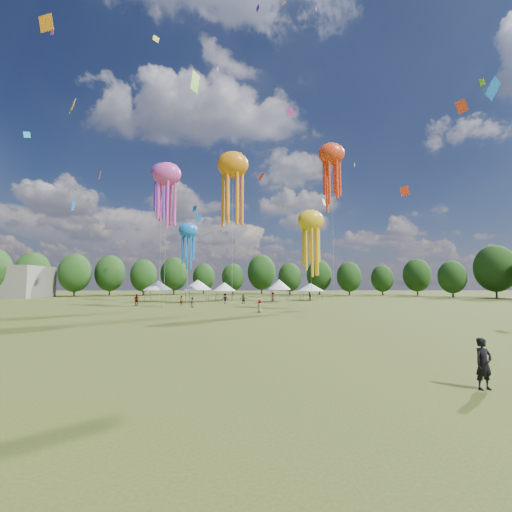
{
  "coord_description": "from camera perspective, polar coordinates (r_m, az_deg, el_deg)",
  "views": [
    {
      "loc": [
        0.84,
        -12.84,
        3.71
      ],
      "look_at": [
        1.37,
        15.0,
        6.0
      ],
      "focal_mm": 23.03,
      "sensor_mm": 36.0,
      "label": 1
    }
  ],
  "objects": [
    {
      "name": "ground",
      "position": [
        13.39,
        -4.97,
        -20.77
      ],
      "size": [
        300.0,
        300.0,
        0.0
      ],
      "primitive_type": "plane",
      "color": "#384416",
      "rests_on": "ground"
    },
    {
      "name": "spectators_far",
      "position": [
        59.57,
        -2.75,
        -7.41
      ],
      "size": [
        32.53,
        31.46,
        1.89
      ],
      "color": "gray",
      "rests_on": "ground"
    },
    {
      "name": "spectator_near",
      "position": [
        50.9,
        -10.99,
        -7.92
      ],
      "size": [
        0.95,
        0.94,
        1.55
      ],
      "primitive_type": "imported",
      "rotation": [
        0.0,
        0.0,
        2.4
      ],
      "color": "gray",
      "rests_on": "ground"
    },
    {
      "name": "observer_main",
      "position": [
        14.5,
        34.8,
        -15.1
      ],
      "size": [
        0.72,
        0.55,
        1.77
      ],
      "primitive_type": "imported",
      "rotation": [
        0.0,
        0.0,
        0.2
      ],
      "color": "black",
      "rests_on": "ground"
    },
    {
      "name": "small_kites",
      "position": [
        61.67,
        -2.76,
        21.34
      ],
      "size": [
        76.04,
        60.74,
        47.0
      ],
      "color": "#E142A3",
      "rests_on": "ground"
    },
    {
      "name": "festival_tents",
      "position": [
        67.21,
        -4.42,
        -5.17
      ],
      "size": [
        37.29,
        12.1,
        4.41
      ],
      "color": "#47474C",
      "rests_on": "ground"
    },
    {
      "name": "treeline",
      "position": [
        75.55,
        -4.67,
        -2.54
      ],
      "size": [
        201.57,
        95.24,
        13.43
      ],
      "color": "#38281C",
      "rests_on": "ground"
    },
    {
      "name": "show_kites",
      "position": [
        57.51,
        -2.42,
        12.27
      ],
      "size": [
        36.88,
        20.43,
        29.82
      ],
      "color": "#E142A3",
      "rests_on": "ground"
    }
  ]
}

